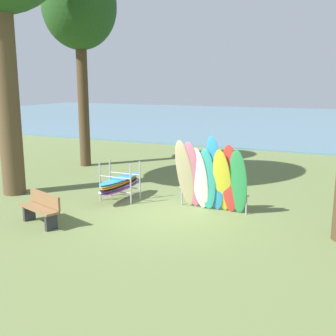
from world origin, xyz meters
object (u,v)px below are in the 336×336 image
object	(u,v)px
board_storage_rack	(120,183)
park_bench	(41,208)
leaning_board_pile	(210,178)
tree_far_left_back	(79,9)

from	to	relation	value
board_storage_rack	park_bench	bearing A→B (deg)	-103.95
leaning_board_pile	board_storage_rack	size ratio (longest dim) A/B	1.06
tree_far_left_back	board_storage_rack	bearing A→B (deg)	-44.83
board_storage_rack	park_bench	world-z (taller)	board_storage_rack
leaning_board_pile	park_bench	world-z (taller)	leaning_board_pile
leaning_board_pile	board_storage_rack	bearing A→B (deg)	179.41
tree_far_left_back	park_bench	distance (m)	10.01
tree_far_left_back	leaning_board_pile	distance (m)	10.09
leaning_board_pile	tree_far_left_back	bearing A→B (deg)	149.78
board_storage_rack	park_bench	xyz separation A→B (m)	(-0.71, -2.86, -0.10)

